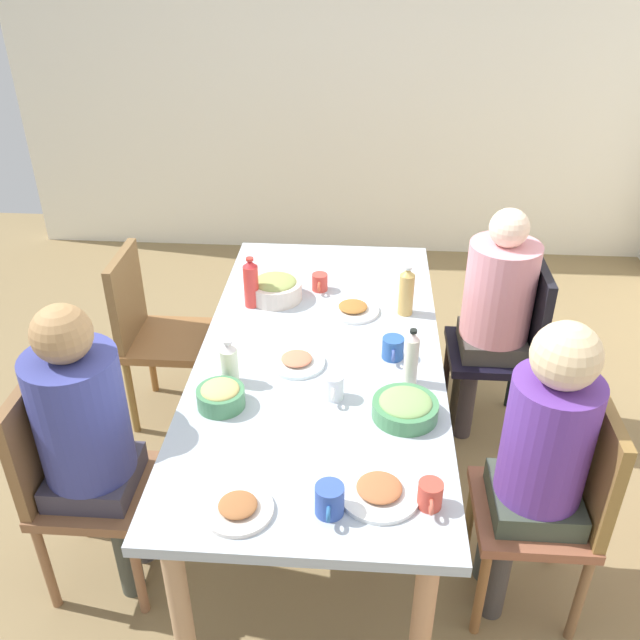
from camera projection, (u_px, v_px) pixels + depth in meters
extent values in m
plane|color=olive|center=(320.00, 488.00, 3.11)|extent=(6.18, 6.18, 0.00)
cube|color=white|center=(347.00, 73.00, 4.69)|extent=(0.12, 4.72, 2.60)
cube|color=#B0BCC7|center=(320.00, 356.00, 2.74)|extent=(2.03, 0.97, 0.04)
cylinder|color=tan|center=(262.00, 316.00, 3.74)|extent=(0.07, 0.07, 0.71)
cylinder|color=tan|center=(180.00, 609.00, 2.18)|extent=(0.07, 0.07, 0.71)
cylinder|color=tan|center=(402.00, 321.00, 3.69)|extent=(0.07, 0.07, 0.71)
cylinder|color=tan|center=(422.00, 624.00, 2.13)|extent=(0.07, 0.07, 0.71)
cube|color=black|center=(490.00, 353.00, 3.27)|extent=(0.40, 0.40, 0.04)
cylinder|color=black|center=(525.00, 413.00, 3.23)|extent=(0.04, 0.04, 0.43)
cylinder|color=black|center=(513.00, 372.00, 3.52)|extent=(0.04, 0.04, 0.43)
cylinder|color=black|center=(453.00, 410.00, 3.25)|extent=(0.04, 0.04, 0.43)
cylinder|color=black|center=(447.00, 369.00, 3.54)|extent=(0.04, 0.04, 0.43)
cube|color=black|center=(536.00, 312.00, 3.14)|extent=(0.38, 0.04, 0.45)
cylinder|color=#3D3639|center=(466.00, 398.00, 3.32)|extent=(0.09, 0.09, 0.45)
cylinder|color=#403941|center=(462.00, 378.00, 3.46)|extent=(0.09, 0.09, 0.45)
cube|color=#413E39|center=(492.00, 342.00, 3.24)|extent=(0.30, 0.30, 0.10)
cylinder|color=pink|center=(500.00, 291.00, 3.10)|extent=(0.32, 0.32, 0.46)
sphere|color=#FCD8B9|center=(509.00, 228.00, 2.94)|extent=(0.17, 0.17, 0.17)
cube|color=#96573D|center=(531.00, 512.00, 2.41)|extent=(0.40, 0.40, 0.04)
cylinder|color=olive|center=(580.00, 598.00, 2.37)|extent=(0.04, 0.04, 0.43)
cylinder|color=brown|center=(558.00, 523.00, 2.66)|extent=(0.04, 0.04, 0.43)
cylinder|color=#925E34|center=(481.00, 592.00, 2.39)|extent=(0.04, 0.04, 0.43)
cylinder|color=olive|center=(469.00, 518.00, 2.68)|extent=(0.04, 0.04, 0.43)
cube|color=olive|center=(597.00, 465.00, 2.28)|extent=(0.38, 0.04, 0.45)
cylinder|color=#45403E|center=(498.00, 570.00, 2.46)|extent=(0.09, 0.09, 0.45)
cylinder|color=#424743|center=(491.00, 535.00, 2.59)|extent=(0.09, 0.09, 0.45)
cube|color=#3C473A|center=(534.00, 500.00, 2.38)|extent=(0.30, 0.30, 0.10)
cylinder|color=#62369A|center=(548.00, 439.00, 2.23)|extent=(0.29, 0.29, 0.46)
sphere|color=beige|center=(566.00, 356.00, 2.06)|extent=(0.22, 0.22, 0.22)
cube|color=brown|center=(98.00, 490.00, 2.50)|extent=(0.40, 0.40, 0.04)
cylinder|color=olive|center=(81.00, 497.00, 2.77)|extent=(0.04, 0.04, 0.43)
cylinder|color=#8B5E3D|center=(46.00, 566.00, 2.48)|extent=(0.04, 0.04, 0.43)
cylinder|color=olive|center=(163.00, 502.00, 2.75)|extent=(0.04, 0.04, 0.43)
cylinder|color=#8C5F41|center=(138.00, 571.00, 2.46)|extent=(0.04, 0.04, 0.43)
cube|color=brown|center=(36.00, 438.00, 2.39)|extent=(0.38, 0.04, 0.45)
cylinder|color=#403E43|center=(139.00, 516.00, 2.68)|extent=(0.09, 0.09, 0.45)
cylinder|color=#44483F|center=(126.00, 549.00, 2.54)|extent=(0.09, 0.09, 0.45)
cube|color=#3C3849|center=(95.00, 478.00, 2.47)|extent=(0.30, 0.30, 0.10)
cylinder|color=#3B4292|center=(80.00, 415.00, 2.32)|extent=(0.32, 0.32, 0.48)
sphere|color=#AC8151|center=(62.00, 334.00, 2.15)|extent=(0.20, 0.20, 0.20)
cube|color=#926237|center=(169.00, 340.00, 3.37)|extent=(0.40, 0.40, 0.04)
cylinder|color=#905E2E|center=(151.00, 357.00, 3.64)|extent=(0.04, 0.04, 0.43)
cylinder|color=olive|center=(131.00, 396.00, 3.35)|extent=(0.04, 0.04, 0.43)
cylinder|color=olive|center=(214.00, 360.00, 3.62)|extent=(0.04, 0.04, 0.43)
cylinder|color=#945F32|center=(200.00, 399.00, 3.33)|extent=(0.04, 0.04, 0.43)
cube|color=olive|center=(126.00, 298.00, 3.26)|extent=(0.38, 0.04, 0.45)
cylinder|color=white|center=(297.00, 363.00, 2.65)|extent=(0.22, 0.22, 0.01)
ellipsoid|color=#D07957|center=(297.00, 359.00, 2.64)|extent=(0.12, 0.12, 0.02)
cylinder|color=white|center=(353.00, 310.00, 3.00)|extent=(0.23, 0.23, 0.01)
ellipsoid|color=#A5692F|center=(353.00, 306.00, 2.99)|extent=(0.13, 0.13, 0.02)
cylinder|color=white|center=(379.00, 492.00, 2.06)|extent=(0.25, 0.25, 0.01)
ellipsoid|color=#AC633A|center=(379.00, 487.00, 2.05)|extent=(0.14, 0.14, 0.02)
cylinder|color=silver|center=(238.00, 510.00, 2.00)|extent=(0.21, 0.21, 0.01)
ellipsoid|color=#9E6036|center=(238.00, 505.00, 1.99)|extent=(0.12, 0.12, 0.02)
cylinder|color=beige|center=(275.00, 290.00, 3.08)|extent=(0.24, 0.24, 0.08)
ellipsoid|color=#95A357|center=(275.00, 282.00, 3.06)|extent=(0.19, 0.19, 0.04)
cylinder|color=#468653|center=(405.00, 409.00, 2.37)|extent=(0.23, 0.23, 0.06)
ellipsoid|color=#82AD62|center=(406.00, 402.00, 2.35)|extent=(0.18, 0.18, 0.04)
cylinder|color=#468356|center=(221.00, 398.00, 2.42)|extent=(0.17, 0.17, 0.07)
ellipsoid|color=#CDBC6D|center=(220.00, 390.00, 2.40)|extent=(0.14, 0.14, 0.04)
cylinder|color=#CD4238|center=(320.00, 282.00, 3.16)|extent=(0.07, 0.07, 0.08)
torus|color=#D15338|center=(319.00, 287.00, 3.11)|extent=(0.05, 0.01, 0.05)
cylinder|color=#3351A7|center=(330.00, 500.00, 1.98)|extent=(0.09, 0.09, 0.10)
torus|color=#2860A0|center=(328.00, 514.00, 1.93)|extent=(0.05, 0.01, 0.05)
cylinder|color=#2B57A1|center=(393.00, 348.00, 2.68)|extent=(0.09, 0.09, 0.09)
torus|color=#3A509A|center=(393.00, 356.00, 2.63)|extent=(0.05, 0.01, 0.05)
cylinder|color=white|center=(334.00, 387.00, 2.45)|extent=(0.07, 0.07, 0.10)
torus|color=white|center=(333.00, 395.00, 2.41)|extent=(0.05, 0.01, 0.05)
cylinder|color=#C64335|center=(430.00, 495.00, 2.01)|extent=(0.07, 0.07, 0.09)
torus|color=#C55440|center=(431.00, 507.00, 1.96)|extent=(0.05, 0.01, 0.05)
cylinder|color=beige|center=(411.00, 361.00, 2.50)|extent=(0.05, 0.05, 0.19)
cone|color=silver|center=(413.00, 336.00, 2.45)|extent=(0.05, 0.05, 0.03)
cylinder|color=black|center=(414.00, 331.00, 2.44)|extent=(0.03, 0.03, 0.01)
cylinder|color=silver|center=(230.00, 366.00, 2.52)|extent=(0.07, 0.07, 0.14)
cone|color=silver|center=(228.00, 346.00, 2.47)|extent=(0.06, 0.06, 0.03)
cylinder|color=white|center=(227.00, 342.00, 2.46)|extent=(0.03, 0.03, 0.01)
cylinder|color=tan|center=(406.00, 294.00, 2.94)|extent=(0.07, 0.07, 0.19)
cone|color=tan|center=(408.00, 272.00, 2.89)|extent=(0.06, 0.06, 0.03)
cylinder|color=silver|center=(408.00, 268.00, 2.88)|extent=(0.03, 0.03, 0.01)
cylinder|color=red|center=(251.00, 286.00, 3.00)|extent=(0.07, 0.07, 0.19)
cone|color=red|center=(250.00, 263.00, 2.94)|extent=(0.06, 0.06, 0.03)
cylinder|color=red|center=(250.00, 259.00, 2.93)|extent=(0.03, 0.03, 0.01)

